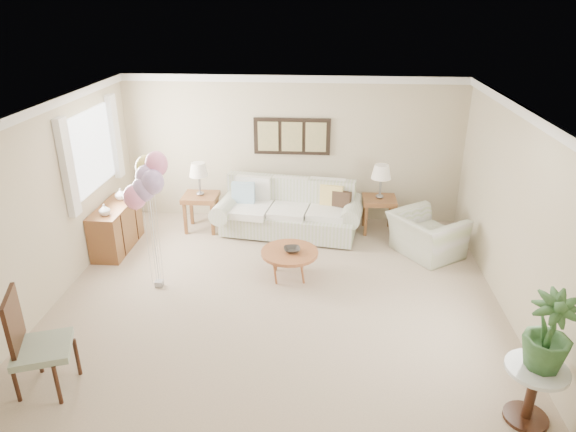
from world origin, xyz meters
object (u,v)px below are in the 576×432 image
object	(u,v)px
coffee_table	(290,253)
armchair	(426,235)
sofa	(290,213)
balloon_cluster	(147,180)
accent_chair	(33,341)

from	to	relation	value
coffee_table	armchair	bearing A→B (deg)	22.94
sofa	balloon_cluster	size ratio (longest dim) A/B	1.32
sofa	accent_chair	bearing A→B (deg)	-119.99
coffee_table	armchair	size ratio (longest dim) A/B	0.82
armchair	balloon_cluster	size ratio (longest dim) A/B	0.52
sofa	coffee_table	world-z (taller)	sofa
sofa	coffee_table	bearing A→B (deg)	-85.99
accent_chair	sofa	bearing A→B (deg)	60.01
armchair	accent_chair	size ratio (longest dim) A/B	0.91
coffee_table	accent_chair	size ratio (longest dim) A/B	0.74
sofa	accent_chair	size ratio (longest dim) A/B	2.34
armchair	accent_chair	distance (m)	5.70
coffee_table	armchair	distance (m)	2.29
coffee_table	balloon_cluster	distance (m)	2.25
sofa	balloon_cluster	bearing A→B (deg)	-131.08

